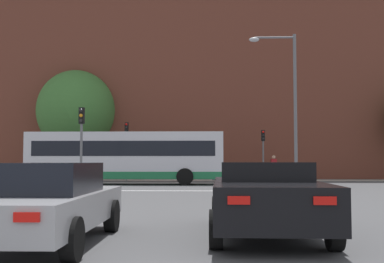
# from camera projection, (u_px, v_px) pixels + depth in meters

# --- Properties ---
(stop_line_strip) EXTENTS (7.75, 0.30, 0.01)m
(stop_line_strip) POSITION_uv_depth(u_px,v_px,m) (191.00, 191.00, 22.83)
(stop_line_strip) COLOR silver
(stop_line_strip) RESTS_ON ground_plane
(far_pavement) EXTENTS (68.61, 2.50, 0.01)m
(far_pavement) POSITION_uv_depth(u_px,v_px,m) (197.00, 180.00, 35.57)
(far_pavement) COLOR #A09B91
(far_pavement) RESTS_ON ground_plane
(brick_civic_building) EXTENTS (38.84, 16.32, 26.10)m
(brick_civic_building) POSITION_uv_depth(u_px,v_px,m) (216.00, 78.00, 46.33)
(brick_civic_building) COLOR brown
(brick_civic_building) RESTS_ON ground_plane
(car_saloon_left) EXTENTS (1.97, 4.76, 1.38)m
(car_saloon_left) POSITION_uv_depth(u_px,v_px,m) (45.00, 202.00, 8.20)
(car_saloon_left) COLOR #9E9EA3
(car_saloon_left) RESTS_ON ground_plane
(car_roadster_right) EXTENTS (2.18, 4.66, 1.39)m
(car_roadster_right) POSITION_uv_depth(u_px,v_px,m) (266.00, 198.00, 9.10)
(car_roadster_right) COLOR black
(car_roadster_right) RESTS_ON ground_plane
(bus_crossing_lead) EXTENTS (11.90, 2.70, 3.16)m
(bus_crossing_lead) POSITION_uv_depth(u_px,v_px,m) (126.00, 156.00, 29.61)
(bus_crossing_lead) COLOR silver
(bus_crossing_lead) RESTS_ON ground_plane
(traffic_light_far_right) EXTENTS (0.26, 0.31, 3.69)m
(traffic_light_far_right) POSITION_uv_depth(u_px,v_px,m) (263.00, 146.00, 35.29)
(traffic_light_far_right) COLOR slate
(traffic_light_far_right) RESTS_ON ground_plane
(traffic_light_far_left) EXTENTS (0.26, 0.31, 4.26)m
(traffic_light_far_left) POSITION_uv_depth(u_px,v_px,m) (126.00, 141.00, 35.23)
(traffic_light_far_left) COLOR slate
(traffic_light_far_left) RESTS_ON ground_plane
(traffic_light_near_left) EXTENTS (0.26, 0.31, 4.01)m
(traffic_light_near_left) POSITION_uv_depth(u_px,v_px,m) (81.00, 134.00, 23.24)
(traffic_light_near_left) COLOR slate
(traffic_light_near_left) RESTS_ON ground_plane
(street_lamp_junction) EXTENTS (2.32, 0.36, 7.67)m
(street_lamp_junction) POSITION_uv_depth(u_px,v_px,m) (287.00, 95.00, 23.56)
(street_lamp_junction) COLOR slate
(street_lamp_junction) RESTS_ON ground_plane
(pedestrian_waiting) EXTENTS (0.44, 0.32, 1.83)m
(pedestrian_waiting) POSITION_uv_depth(u_px,v_px,m) (274.00, 166.00, 35.29)
(pedestrian_waiting) COLOR brown
(pedestrian_waiting) RESTS_ON ground_plane
(pedestrian_walking_east) EXTENTS (0.46, 0.38, 1.61)m
(pedestrian_walking_east) POSITION_uv_depth(u_px,v_px,m) (99.00, 168.00, 35.07)
(pedestrian_walking_east) COLOR black
(pedestrian_walking_east) RESTS_ON ground_plane
(pedestrian_walking_west) EXTENTS (0.46, 0.39, 1.69)m
(pedestrian_walking_west) POSITION_uv_depth(u_px,v_px,m) (214.00, 167.00, 35.68)
(pedestrian_walking_west) COLOR #333851
(pedestrian_walking_west) RESTS_ON ground_plane
(tree_by_building) EXTENTS (6.24, 6.24, 8.71)m
(tree_by_building) POSITION_uv_depth(u_px,v_px,m) (76.00, 111.00, 38.59)
(tree_by_building) COLOR #4C3823
(tree_by_building) RESTS_ON ground_plane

